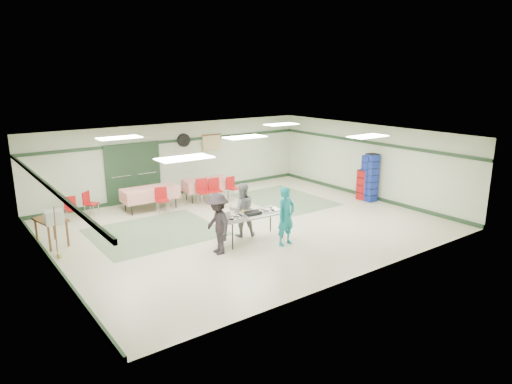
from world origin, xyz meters
TOP-DOWN VIEW (x-y plane):
  - floor at (0.00, 0.00)m, footprint 11.00×11.00m
  - ceiling at (0.00, 0.00)m, footprint 11.00×11.00m
  - wall_back at (0.00, 4.50)m, footprint 11.00×0.00m
  - wall_front at (0.00, -4.50)m, footprint 11.00×0.00m
  - wall_left at (-5.50, 0.00)m, footprint 0.00×9.00m
  - wall_right at (5.50, 0.00)m, footprint 0.00×9.00m
  - trim_back at (0.00, 4.47)m, footprint 11.00×0.06m
  - baseboard_back at (0.00, 4.47)m, footprint 11.00×0.06m
  - trim_left at (-5.47, 0.00)m, footprint 0.06×9.00m
  - baseboard_left at (-5.47, 0.00)m, footprint 0.06×9.00m
  - trim_right at (5.47, 0.00)m, footprint 0.06×9.00m
  - baseboard_right at (5.47, 0.00)m, footprint 0.06×9.00m
  - green_patch_a at (-2.50, 1.00)m, footprint 3.50×3.00m
  - green_patch_b at (2.80, 1.50)m, footprint 2.50×3.50m
  - double_door_left at (-2.20, 4.44)m, footprint 0.90×0.06m
  - double_door_right at (-1.25, 4.44)m, footprint 0.90×0.06m
  - door_frame at (-1.73, 4.42)m, footprint 2.00×0.03m
  - wall_fan at (0.30, 4.44)m, footprint 0.50×0.10m
  - scroll_banner at (1.50, 4.44)m, footprint 0.80×0.02m
  - serving_table at (-0.60, -1.20)m, footprint 1.91×0.87m
  - sheet_tray_right at (-0.05, -1.22)m, footprint 0.59×0.46m
  - sheet_tray_mid at (-0.68, -1.08)m, footprint 0.66×0.51m
  - sheet_tray_left at (-1.22, -1.30)m, footprint 0.57×0.45m
  - baking_pan at (-0.62, -1.24)m, footprint 0.46×0.30m
  - foam_box_stack at (-1.47, -1.14)m, footprint 0.26×0.25m
  - volunteer_teal at (-0.06, -1.98)m, footprint 0.62×0.44m
  - volunteer_grey at (-0.62, -0.73)m, footprint 0.91×0.82m
  - volunteer_dark at (-1.86, -1.44)m, footprint 0.71×1.09m
  - dining_table_a at (0.54, 3.22)m, footprint 1.77×0.94m
  - dining_table_b at (-1.66, 3.22)m, footprint 1.87×0.86m
  - chair_a at (0.53, 2.65)m, footprint 0.48×0.48m
  - chair_b at (0.05, 2.66)m, footprint 0.46×0.46m
  - chair_c at (1.25, 2.65)m, footprint 0.44×0.44m
  - chair_d at (-1.51, 2.65)m, footprint 0.47×0.47m
  - chair_loose_a at (-3.56, 3.68)m, footprint 0.53×0.53m
  - chair_loose_b at (-4.17, 3.50)m, footprint 0.38×0.38m
  - crate_stack_blue_a at (5.15, -0.47)m, footprint 0.41×0.41m
  - crate_stack_red at (5.15, -0.18)m, footprint 0.48×0.48m
  - crate_stack_blue_b at (5.15, -0.31)m, footprint 0.43×0.43m
  - printer_table at (-5.15, 1.65)m, footprint 0.79×1.04m
  - office_printer at (-5.15, 1.16)m, footprint 0.44×0.39m
  - broom at (-5.23, 0.75)m, footprint 0.05×0.21m

SIDE VIEW (x-z plane):
  - floor at x=0.00m, z-range 0.00..0.00m
  - green_patch_a at x=-2.50m, z-range 0.00..0.01m
  - green_patch_b at x=2.80m, z-range 0.00..0.01m
  - baseboard_back at x=0.00m, z-range 0.00..0.12m
  - baseboard_left at x=-5.47m, z-range 0.00..0.12m
  - baseboard_right at x=5.47m, z-range 0.00..0.12m
  - chair_loose_b at x=-4.17m, z-range 0.08..0.86m
  - chair_loose_a at x=-3.56m, z-range 0.09..0.90m
  - chair_c at x=1.25m, z-range 0.09..0.93m
  - chair_d at x=-1.51m, z-range 0.09..0.95m
  - chair_a at x=0.53m, z-range 0.10..0.98m
  - crate_stack_red at x=5.15m, z-range 0.00..1.10m
  - chair_b at x=0.05m, z-range 0.10..1.03m
  - dining_table_a at x=0.54m, z-range 0.19..0.95m
  - dining_table_b at x=-1.66m, z-range 0.19..0.95m
  - printer_table at x=-5.15m, z-range 0.27..1.02m
  - broom at x=-5.23m, z-range 0.03..1.32m
  - serving_table at x=-0.60m, z-range 0.34..1.10m
  - volunteer_grey at x=-0.62m, z-range 0.00..1.53m
  - sheet_tray_right at x=-0.05m, z-range 0.76..0.78m
  - sheet_tray_mid at x=-0.68m, z-range 0.76..0.78m
  - sheet_tray_left at x=-1.22m, z-range 0.76..0.78m
  - volunteer_dark at x=-1.86m, z-range 0.00..1.58m
  - volunteer_teal at x=-0.06m, z-range 0.00..1.59m
  - baking_pan at x=-0.62m, z-range 0.76..0.84m
  - crate_stack_blue_b at x=5.15m, z-range 0.00..1.64m
  - crate_stack_blue_a at x=5.15m, z-range 0.00..1.73m
  - foam_box_stack at x=-1.47m, z-range 0.76..0.99m
  - office_printer at x=-5.15m, z-range 0.75..1.09m
  - double_door_left at x=-2.20m, z-range 0.00..2.10m
  - double_door_right at x=-1.25m, z-range 0.00..2.10m
  - door_frame at x=-1.73m, z-range -0.02..2.12m
  - wall_back at x=0.00m, z-range -4.15..6.85m
  - wall_front at x=0.00m, z-range -4.15..6.85m
  - wall_left at x=-5.50m, z-range -3.15..5.85m
  - wall_right at x=5.50m, z-range -3.15..5.85m
  - scroll_banner at x=1.50m, z-range 1.55..2.15m
  - trim_back at x=0.00m, z-range 2.00..2.10m
  - trim_left at x=-5.47m, z-range 2.00..2.10m
  - trim_right at x=5.47m, z-range 2.00..2.10m
  - wall_fan at x=0.30m, z-range 1.80..2.30m
  - ceiling at x=0.00m, z-range 2.70..2.70m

